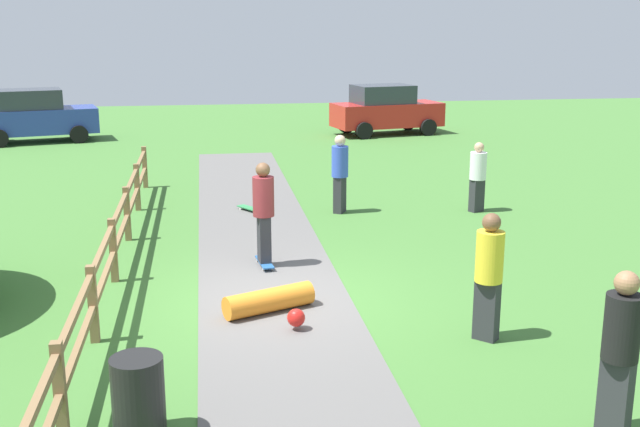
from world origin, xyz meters
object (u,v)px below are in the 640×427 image
object	(u,v)px
skater_riding	(264,209)
bystander_blue	(340,170)
bystander_black	(620,345)
bystander_yellow	(489,271)
bystander_white	(478,174)
parked_car_blue	(35,116)
skateboard_loose	(250,208)
parked_car_red	(386,110)
skater_fallen	(271,302)
trash_bin	(138,398)

from	to	relation	value
skater_riding	bystander_blue	xyz separation A→B (m)	(2.05, 3.80, -0.08)
bystander_black	bystander_yellow	bearing A→B (deg)	99.69
bystander_white	parked_car_blue	xyz separation A→B (m)	(-12.27, 12.65, 0.07)
bystander_blue	skater_riding	bearing A→B (deg)	-118.32
skateboard_loose	parked_car_red	distance (m)	13.41
bystander_blue	bystander_yellow	distance (m)	7.54
skater_riding	skater_fallen	size ratio (longest dim) A/B	1.31
skater_riding	bystander_black	size ratio (longest dim) A/B	1.03
skateboard_loose	skater_riding	bearing A→B (deg)	-90.11
bystander_blue	trash_bin	bearing A→B (deg)	-112.09
bystander_blue	bystander_white	world-z (taller)	bystander_blue
skater_riding	parked_car_blue	size ratio (longest dim) A/B	0.42
skateboard_loose	bystander_black	world-z (taller)	bystander_black
skateboard_loose	parked_car_blue	bearing A→B (deg)	120.64
skateboard_loose	parked_car_blue	size ratio (longest dim) A/B	0.17
skater_fallen	bystander_black	xyz separation A→B (m)	(3.31, -3.99, 0.81)
bystander_blue	parked_car_blue	size ratio (longest dim) A/B	0.40
skateboard_loose	parked_car_red	xyz separation A→B (m)	(6.05, 11.94, 0.87)
skater_riding	bystander_blue	world-z (taller)	skater_riding
skater_fallen	bystander_white	bearing A→B (deg)	47.42
bystander_white	parked_car_red	size ratio (longest dim) A/B	0.36
skateboard_loose	bystander_white	size ratio (longest dim) A/B	0.48
trash_bin	skater_fallen	bearing A→B (deg)	62.83
bystander_white	skater_riding	bearing A→B (deg)	-146.61
skater_riding	bystander_blue	distance (m)	4.32
skateboard_loose	parked_car_blue	xyz separation A→B (m)	(-7.07, 11.94, 0.87)
bystander_yellow	parked_car_red	xyz separation A→B (m)	(3.28, 19.79, -0.04)
bystander_white	parked_car_red	xyz separation A→B (m)	(0.85, 12.66, 0.07)
bystander_blue	parked_car_blue	distance (m)	15.30
skater_riding	bystander_white	world-z (taller)	skater_riding
skater_fallen	parked_car_red	size ratio (longest dim) A/B	0.32
skateboard_loose	bystander_blue	bearing A→B (deg)	-9.74
bystander_white	bystander_blue	bearing A→B (deg)	173.39
trash_bin	skateboard_loose	bearing A→B (deg)	79.64
parked_car_blue	skateboard_loose	bearing A→B (deg)	-59.36
skater_fallen	parked_car_blue	world-z (taller)	parked_car_blue
skater_riding	bystander_white	distance (m)	6.24
trash_bin	parked_car_red	xyz separation A→B (m)	(7.83, 21.72, 0.51)
skater_fallen	bystander_blue	bearing A→B (deg)	70.81
trash_bin	bystander_yellow	world-z (taller)	bystander_yellow
bystander_black	bystander_blue	bearing A→B (deg)	96.62
trash_bin	skater_fallen	size ratio (longest dim) A/B	0.62
trash_bin	bystander_white	distance (m)	11.45
skater_fallen	parked_car_blue	distance (m)	19.71
trash_bin	parked_car_blue	xyz separation A→B (m)	(-5.28, 21.71, 0.51)
skater_fallen	parked_car_red	distance (m)	19.43
bystander_black	parked_car_red	size ratio (longest dim) A/B	0.41
bystander_black	skateboard_loose	bearing A→B (deg)	107.06
parked_car_red	skater_fallen	bearing A→B (deg)	-108.44
skater_fallen	skateboard_loose	distance (m)	6.48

